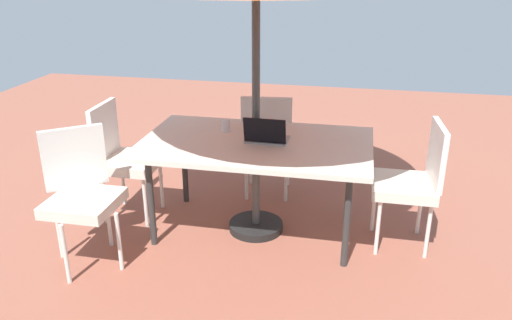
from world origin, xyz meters
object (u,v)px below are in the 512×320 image
chair_south (268,139)px  cup (226,125)px  chair_east (123,155)px  laptop (266,136)px  chair_northeast (81,191)px  dining_table (256,148)px  chair_west (413,179)px

chair_south → cup: size_ratio=9.63×
chair_east → laptop: bearing=-92.5°
chair_northeast → dining_table: bearing=-6.9°
dining_table → cup: size_ratio=17.33×
chair_northeast → cup: bearing=8.1°
dining_table → chair_south: (0.03, -0.66, -0.16)m
dining_table → laptop: bearing=178.6°
dining_table → chair_south: 0.68m
chair_northeast → chair_south: bearing=12.8°
dining_table → chair_west: 1.20m
laptop → cup: size_ratio=3.19×
chair_south → chair_west: (-1.22, 0.64, 0.00)m
chair_northeast → cup: 1.23m
chair_northeast → laptop: size_ratio=3.02×
chair_east → cup: (-0.85, -0.15, 0.27)m
chair_west → cup: bearing=-100.9°
chair_west → chair_east: size_ratio=1.00×
chair_east → chair_south: bearing=-61.2°
chair_south → chair_west: same height
dining_table → chair_east: (1.14, -0.04, -0.16)m
chair_east → dining_table: bearing=-92.5°
chair_northeast → cup: chair_northeast is taller
chair_northeast → cup: size_ratio=9.63×
dining_table → chair_south: bearing=-87.3°
dining_table → cup: cup is taller
chair_west → laptop: 1.14m
dining_table → chair_west: chair_west is taller
dining_table → chair_east: 1.15m
dining_table → laptop: 0.13m
chair_south → chair_west: 1.38m
chair_east → cup: bearing=-80.6°
chair_south → chair_northeast: bearing=45.4°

